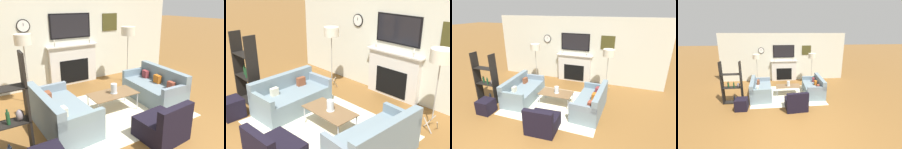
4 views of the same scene
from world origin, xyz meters
The scene contains 12 objects.
ground_plane centered at (0.00, 0.00, 0.00)m, with size 60.00×60.00×0.00m, color brown.
fireplace_wall centered at (0.00, 4.83, 1.23)m, with size 7.12×0.28×2.70m.
area_rug centered at (0.00, 2.53, 0.01)m, with size 3.02×2.31×0.01m.
couch_left centered at (-1.20, 2.52, 0.28)m, with size 0.96×1.74×0.77m.
couch_right centered at (1.20, 2.52, 0.29)m, with size 0.85×1.65×0.80m.
armchair centered at (0.20, 1.22, 0.24)m, with size 0.81×0.78×0.73m.
coffee_table centered at (0.02, 2.58, 0.39)m, with size 1.07×0.57×0.42m.
hurricane_candle centered at (0.05, 2.59, 0.52)m, with size 0.16×0.16×0.22m.
floor_lamp_left centered at (-1.45, 4.01, 1.51)m, with size 0.38×0.38×1.67m.
floor_lamp_right centered at (1.45, 4.01, 1.51)m, with size 0.40×0.40×1.67m.
shelf_unit centered at (-2.22, 2.00, 0.78)m, with size 0.77×0.28×1.68m.
ottoman centered at (-1.79, 1.39, 0.21)m, with size 0.43×0.43×0.42m.
Camera 4 is at (-0.56, -3.72, 2.73)m, focal length 24.00 mm.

